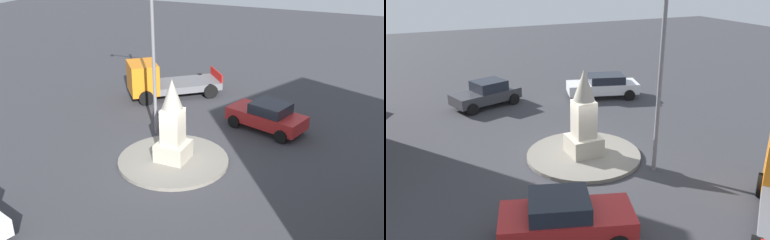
% 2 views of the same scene
% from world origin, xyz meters
% --- Properties ---
extents(ground_plane, '(80.00, 80.00, 0.00)m').
position_xyz_m(ground_plane, '(0.00, 0.00, 0.00)').
color(ground_plane, '#38383D').
extents(traffic_island, '(4.78, 4.78, 0.15)m').
position_xyz_m(traffic_island, '(0.00, 0.00, 0.08)').
color(traffic_island, gray).
rests_on(traffic_island, ground).
extents(monument, '(1.31, 1.31, 3.61)m').
position_xyz_m(monument, '(0.00, 0.00, 1.71)').
color(monument, '#B2AA99').
rests_on(monument, traffic_island).
extents(streetlamp, '(3.78, 0.28, 8.91)m').
position_xyz_m(streetlamp, '(2.01, -2.22, 5.33)').
color(streetlamp, slate).
rests_on(streetlamp, ground).
extents(car_red_parked_right, '(4.17, 2.79, 1.46)m').
position_xyz_m(car_red_parked_right, '(-2.84, -4.83, 0.75)').
color(car_red_parked_right, '#B22323').
rests_on(car_red_parked_right, ground).
extents(car_white_waiting, '(4.57, 2.86, 1.41)m').
position_xyz_m(car_white_waiting, '(4.64, 7.08, 0.74)').
color(car_white_waiting, silver).
rests_on(car_white_waiting, ground).
extents(car_dark_grey_passing, '(4.16, 2.85, 1.46)m').
position_xyz_m(car_dark_grey_passing, '(-2.23, 8.32, 0.74)').
color(car_dark_grey_passing, '#38383D').
rests_on(car_dark_grey_passing, ground).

